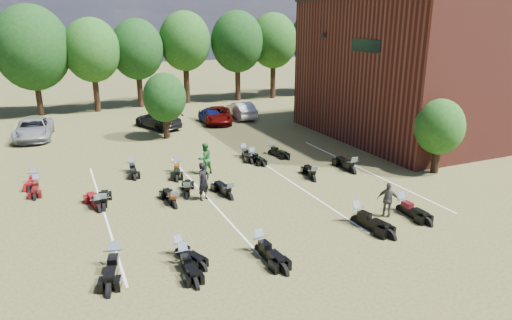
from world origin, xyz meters
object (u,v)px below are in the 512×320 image
motorcycle_7 (99,211)px  motorcycle_0 (115,267)px  person_grey (388,200)px  person_black (204,181)px  motorcycle_14 (37,189)px  motorcycle_3 (180,255)px  person_green (205,159)px  car_4 (212,116)px

motorcycle_7 → motorcycle_0: bearing=81.5°
person_grey → motorcycle_0: person_grey is taller
person_black → motorcycle_14: person_black is taller
motorcycle_3 → motorcycle_14: bearing=98.0°
person_black → person_green: 3.98m
motorcycle_0 → motorcycle_7: 5.55m
person_black → motorcycle_0: 7.05m
car_4 → motorcycle_0: size_ratio=1.59×
car_4 → person_green: (-4.69, -12.62, 0.28)m
motorcycle_7 → person_black: bearing=163.9°
person_grey → motorcycle_14: person_grey is taller
person_black → motorcycle_7: person_black is taller
motorcycle_7 → motorcycle_14: bearing=-66.9°
motorcycle_3 → motorcycle_14: size_ratio=0.98×
person_green → motorcycle_14: 9.08m
motorcycle_0 → motorcycle_14: motorcycle_0 is taller
car_4 → person_black: size_ratio=1.98×
person_black → person_green: bearing=42.9°
motorcycle_0 → motorcycle_14: size_ratio=1.18×
person_green → motorcycle_7: person_green is taller
motorcycle_3 → motorcycle_14: 11.20m
person_green → motorcycle_0: bearing=37.1°
motorcycle_7 → motorcycle_14: size_ratio=1.08×
car_4 → motorcycle_7: car_4 is taller
motorcycle_3 → car_4: bearing=49.2°
motorcycle_14 → person_black: bearing=-29.7°
person_green → motorcycle_14: (-8.95, 1.19, -0.93)m
motorcycle_0 → person_grey: bearing=11.7°
motorcycle_14 → person_grey: bearing=-32.0°
person_green → motorcycle_3: size_ratio=0.94×
person_green → motorcycle_0: person_green is taller
person_black → motorcycle_0: person_black is taller
person_grey → motorcycle_14: (-14.68, 10.34, -0.83)m
person_grey → motorcycle_0: bearing=42.6°
car_4 → person_black: person_black is taller
car_4 → person_black: (-5.97, -16.39, 0.31)m
person_black → person_grey: person_black is taller
car_4 → person_green: bearing=-111.7°
motorcycle_3 → person_green: bearing=47.3°
motorcycle_0 → motorcycle_3: bearing=11.3°
person_grey → motorcycle_3: person_grey is taller
car_4 → person_green: size_ratio=2.04×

